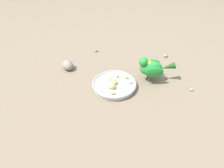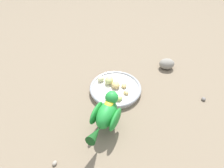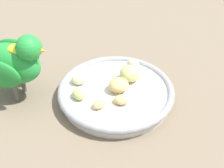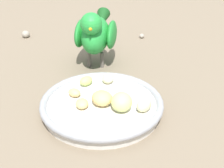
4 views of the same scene
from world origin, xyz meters
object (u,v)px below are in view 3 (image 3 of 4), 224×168
(apple_piece_0, at_px, (119,85))
(apple_piece_3, at_px, (99,104))
(apple_piece_5, at_px, (133,64))
(parrot, at_px, (9,61))
(feeding_bowl, at_px, (116,93))
(apple_piece_6, at_px, (122,100))
(apple_piece_4, at_px, (78,79))
(apple_piece_1, at_px, (130,74))
(apple_piece_2, at_px, (78,94))

(apple_piece_0, xyz_separation_m, apple_piece_3, (0.04, 0.03, -0.01))
(apple_piece_5, distance_m, parrot, 0.23)
(feeding_bowl, height_order, apple_piece_6, apple_piece_6)
(apple_piece_0, distance_m, apple_piece_3, 0.06)
(apple_piece_4, bearing_deg, feeding_bowl, 148.19)
(apple_piece_5, distance_m, apple_piece_6, 0.10)
(apple_piece_0, relative_size, apple_piece_1, 0.95)
(apple_piece_2, bearing_deg, apple_piece_6, 154.82)
(feeding_bowl, relative_size, apple_piece_0, 5.71)
(apple_piece_4, height_order, parrot, parrot)
(apple_piece_2, relative_size, apple_piece_4, 1.01)
(apple_piece_6, xyz_separation_m, parrot, (0.18, -0.10, 0.05))
(apple_piece_1, distance_m, apple_piece_6, 0.07)
(apple_piece_5, xyz_separation_m, parrot, (0.23, -0.00, 0.05))
(feeding_bowl, distance_m, apple_piece_0, 0.02)
(apple_piece_0, bearing_deg, apple_piece_3, 37.87)
(feeding_bowl, xyz_separation_m, apple_piece_6, (0.00, 0.04, 0.01))
(feeding_bowl, xyz_separation_m, apple_piece_3, (0.04, 0.04, 0.01))
(apple_piece_1, relative_size, apple_piece_5, 1.31)
(apple_piece_0, relative_size, apple_piece_6, 1.42)
(apple_piece_0, bearing_deg, parrot, -18.51)
(apple_piece_1, bearing_deg, apple_piece_3, 38.23)
(apple_piece_3, xyz_separation_m, apple_piece_4, (0.02, -0.07, 0.00))
(apple_piece_1, xyz_separation_m, apple_piece_5, (-0.02, -0.03, -0.00))
(apple_piece_0, xyz_separation_m, apple_piece_6, (0.00, 0.03, -0.00))
(apple_piece_3, bearing_deg, apple_piece_4, -73.61)
(apple_piece_4, height_order, apple_piece_6, apple_piece_4)
(feeding_bowl, bearing_deg, apple_piece_3, 41.84)
(feeding_bowl, xyz_separation_m, apple_piece_0, (-0.00, 0.00, 0.02))
(apple_piece_1, xyz_separation_m, apple_piece_4, (0.10, -0.02, -0.01))
(feeding_bowl, relative_size, apple_piece_3, 8.77)
(feeding_bowl, distance_m, apple_piece_4, 0.07)
(apple_piece_4, distance_m, apple_piece_5, 0.11)
(apple_piece_2, distance_m, apple_piece_3, 0.04)
(apple_piece_5, xyz_separation_m, apple_piece_6, (0.05, 0.09, -0.00))
(apple_piece_6, bearing_deg, apple_piece_5, -119.23)
(apple_piece_0, relative_size, apple_piece_3, 1.53)
(feeding_bowl, bearing_deg, apple_piece_0, 165.25)
(feeding_bowl, bearing_deg, parrot, -18.60)
(apple_piece_5, height_order, parrot, parrot)
(apple_piece_2, xyz_separation_m, parrot, (0.11, -0.06, 0.05))
(feeding_bowl, height_order, apple_piece_0, apple_piece_0)
(feeding_bowl, bearing_deg, apple_piece_5, -132.71)
(apple_piece_1, relative_size, parrot, 0.22)
(apple_piece_5, bearing_deg, feeding_bowl, 47.29)
(apple_piece_0, relative_size, parrot, 0.21)
(apple_piece_3, relative_size, apple_piece_4, 0.90)
(apple_piece_1, height_order, apple_piece_6, apple_piece_1)
(apple_piece_5, bearing_deg, apple_piece_1, 62.27)
(feeding_bowl, height_order, apple_piece_2, apple_piece_2)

